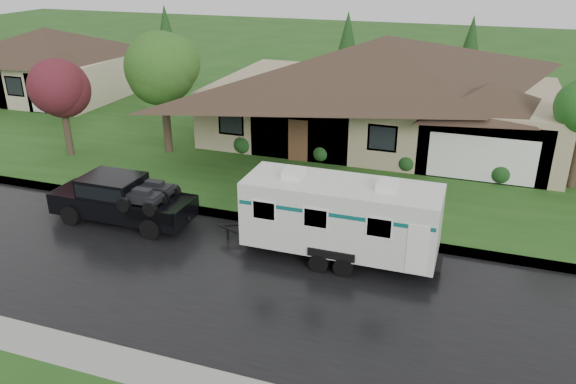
% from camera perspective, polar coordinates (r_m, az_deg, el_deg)
% --- Properties ---
extents(ground, '(140.00, 140.00, 0.00)m').
position_cam_1_polar(ground, '(20.12, -3.67, -5.97)').
color(ground, '#204917').
rests_on(ground, ground).
extents(road, '(140.00, 8.00, 0.01)m').
position_cam_1_polar(road, '(18.55, -6.06, -8.80)').
color(road, black).
rests_on(road, ground).
extents(curb, '(140.00, 0.50, 0.15)m').
position_cam_1_polar(curb, '(21.93, -1.42, -3.08)').
color(curb, gray).
rests_on(curb, ground).
extents(lawn, '(140.00, 26.00, 0.15)m').
position_cam_1_polar(lawn, '(33.34, 6.29, 6.21)').
color(lawn, '#204917').
rests_on(lawn, ground).
extents(house_main, '(19.44, 10.80, 6.90)m').
position_cam_1_polar(house_main, '(30.95, 10.29, 11.37)').
color(house_main, tan).
rests_on(house_main, lawn).
extents(house_far, '(10.80, 8.64, 5.80)m').
position_cam_1_polar(house_far, '(43.52, -23.10, 12.51)').
color(house_far, '#C1B38F').
rests_on(house_far, lawn).
extents(tree_left_green, '(3.66, 3.66, 6.06)m').
position_cam_1_polar(tree_left_green, '(29.08, -12.67, 11.95)').
color(tree_left_green, '#382B1E').
rests_on(tree_left_green, lawn).
extents(tree_red, '(2.85, 2.85, 4.72)m').
position_cam_1_polar(tree_red, '(30.29, -22.07, 9.46)').
color(tree_red, '#382B1E').
rests_on(tree_red, lawn).
extents(shrub_row, '(13.60, 1.00, 1.00)m').
position_cam_1_polar(shrub_row, '(27.47, 7.66, 3.62)').
color(shrub_row, '#143814').
rests_on(shrub_row, lawn).
extents(pickup_truck, '(5.59, 2.13, 1.86)m').
position_cam_1_polar(pickup_truck, '(22.73, -16.73, -0.57)').
color(pickup_truck, black).
rests_on(pickup_truck, ground).
extents(travel_trailer, '(6.90, 2.42, 3.09)m').
position_cam_1_polar(travel_trailer, '(18.97, 5.37, -2.36)').
color(travel_trailer, silver).
rests_on(travel_trailer, ground).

